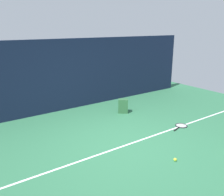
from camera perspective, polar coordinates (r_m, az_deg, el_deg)
ground_plane at (r=5.82m, az=2.32°, el=-10.41°), size 12.00×12.00×0.00m
back_fence at (r=7.92m, az=-11.02°, el=5.22°), size 10.00×0.10×2.26m
court_line at (r=5.72m, az=3.20°, el=-10.90°), size 9.00×0.05×0.00m
tennis_racket at (r=6.96m, az=15.71°, el=-6.27°), size 0.64×0.40×0.03m
backpack at (r=7.69m, az=2.60°, el=-1.90°), size 0.38×0.38×0.44m
tennis_ball_near_player at (r=5.26m, az=14.46°, el=-13.68°), size 0.07×0.07×0.07m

